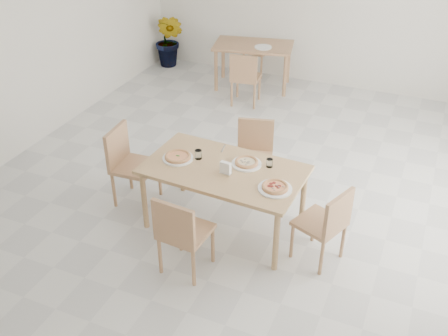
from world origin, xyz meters
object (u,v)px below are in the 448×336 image
at_px(plate_pepperoni, 275,189).
at_px(potted_plant, 169,41).
at_px(pizza_mushroom, 247,162).
at_px(plate_empty, 263,47).
at_px(second_table, 253,50).
at_px(chair_east, 327,222).
at_px(tumbler_a, 198,154).
at_px(tumbler_b, 270,163).
at_px(napkin_holder, 226,168).
at_px(pizza_margherita, 178,156).
at_px(chair_back_s, 245,75).
at_px(main_table, 224,174).
at_px(plate_margherita, 178,158).
at_px(plate_mushroom, 246,164).
at_px(chair_back_n, 260,46).
at_px(chair_south, 181,231).
at_px(pizza_pepperoni, 275,187).
at_px(chair_west, 128,160).
at_px(chair_north, 254,151).

xyz_separation_m(plate_pepperoni, potted_plant, (-3.44, 4.20, -0.26)).
distance_m(pizza_mushroom, potted_plant, 4.92).
distance_m(plate_empty, potted_plant, 2.01).
bearing_deg(pizza_mushroom, potted_plant, 127.91).
bearing_deg(second_table, plate_empty, -35.92).
bearing_deg(plate_pepperoni, chair_east, 2.97).
bearing_deg(plate_pepperoni, tumbler_a, 166.07).
xyz_separation_m(plate_empty, potted_plant, (-1.96, 0.38, -0.26)).
xyz_separation_m(tumbler_b, napkin_holder, (-0.36, -0.31, 0.02)).
relative_size(pizza_margherita, chair_back_s, 0.42).
height_order(main_table, plate_pepperoni, plate_pepperoni).
relative_size(plate_margherita, chair_back_s, 0.38).
xyz_separation_m(tumbler_a, napkin_holder, (0.39, -0.17, 0.02)).
bearing_deg(main_table, plate_pepperoni, -11.60).
distance_m(pizza_mushroom, tumbler_a, 0.53).
distance_m(pizza_mushroom, tumbler_b, 0.24).
bearing_deg(plate_mushroom, pizza_mushroom, -90.00).
xyz_separation_m(main_table, plate_mushroom, (0.19, 0.16, 0.08)).
height_order(main_table, potted_plant, potted_plant).
bearing_deg(chair_back_n, chair_back_s, -71.77).
relative_size(pizza_mushroom, tumbler_b, 3.38).
bearing_deg(napkin_holder, chair_east, 3.53).
relative_size(main_table, plate_mushroom, 5.41).
relative_size(tumbler_b, napkin_holder, 0.65).
xyz_separation_m(tumbler_a, potted_plant, (-2.50, 3.96, -0.30)).
distance_m(tumbler_b, chair_back_n, 4.51).
distance_m(chair_south, pizza_pepperoni, 1.01).
relative_size(chair_south, chair_west, 0.96).
relative_size(chair_back_n, potted_plant, 0.86).
relative_size(tumbler_b, chair_back_n, 0.11).
bearing_deg(second_table, tumbler_a, -90.36).
bearing_deg(chair_back_s, chair_west, 76.96).
distance_m(tumbler_a, napkin_holder, 0.42).
relative_size(chair_west, plate_mushroom, 2.95).
bearing_deg(pizza_pepperoni, second_table, 113.35).
xyz_separation_m(chair_east, plate_margherita, (-1.67, 0.11, 0.26)).
xyz_separation_m(chair_west, plate_mushroom, (1.40, 0.12, 0.22)).
bearing_deg(plate_mushroom, plate_empty, 106.90).
bearing_deg(tumbler_a, chair_back_s, 101.63).
relative_size(plate_mushroom, chair_back_n, 0.37).
height_order(chair_south, pizza_mushroom, chair_south).
bearing_deg(napkin_holder, pizza_mushroom, 68.01).
height_order(chair_north, plate_mushroom, chair_north).
relative_size(chair_north, plate_pepperoni, 2.57).
height_order(plate_mushroom, tumbler_a, tumbler_a).
distance_m(chair_west, chair_east, 2.36).
distance_m(chair_south, chair_north, 1.71).
distance_m(chair_south, chair_west, 1.43).
relative_size(napkin_holder, potted_plant, 0.14).
xyz_separation_m(main_table, pizza_mushroom, (0.19, 0.16, 0.10)).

